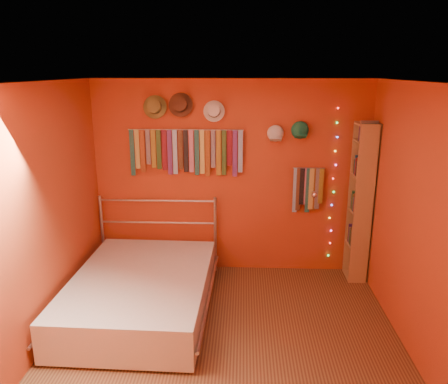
# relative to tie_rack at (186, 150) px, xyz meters

# --- Properties ---
(ground) EXTENTS (3.50, 3.50, 0.00)m
(ground) POSITION_rel_tie_rack_xyz_m (0.56, -1.68, -1.62)
(ground) COLOR #502C1B
(ground) RESTS_ON ground
(back_wall) EXTENTS (3.50, 0.02, 2.50)m
(back_wall) POSITION_rel_tie_rack_xyz_m (0.56, 0.07, -0.37)
(back_wall) COLOR #A42D1A
(back_wall) RESTS_ON ground
(right_wall) EXTENTS (0.02, 3.50, 2.50)m
(right_wall) POSITION_rel_tie_rack_xyz_m (2.31, -1.68, -0.37)
(right_wall) COLOR #A42D1A
(right_wall) RESTS_ON ground
(left_wall) EXTENTS (0.02, 3.50, 2.50)m
(left_wall) POSITION_rel_tie_rack_xyz_m (-1.19, -1.68, -0.37)
(left_wall) COLOR #A42D1A
(left_wall) RESTS_ON ground
(ceiling) EXTENTS (3.50, 3.50, 0.02)m
(ceiling) POSITION_rel_tie_rack_xyz_m (0.56, -1.68, 0.88)
(ceiling) COLOR white
(ceiling) RESTS_ON back_wall
(tie_rack) EXTENTS (1.45, 0.03, 0.60)m
(tie_rack) POSITION_rel_tie_rack_xyz_m (0.00, 0.00, 0.00)
(tie_rack) COLOR #B4B4B9
(tie_rack) RESTS_ON back_wall
(small_tie_rack) EXTENTS (0.40, 0.03, 0.59)m
(small_tie_rack) POSITION_rel_tie_rack_xyz_m (1.54, 0.00, -0.47)
(small_tie_rack) COLOR #B4B4B9
(small_tie_rack) RESTS_ON back_wall
(fedora_olive) EXTENTS (0.29, 0.16, 0.29)m
(fedora_olive) POSITION_rel_tie_rack_xyz_m (-0.38, -0.03, 0.54)
(fedora_olive) COLOR olive
(fedora_olive) RESTS_ON back_wall
(fedora_brown) EXTENTS (0.30, 0.16, 0.29)m
(fedora_brown) POSITION_rel_tie_rack_xyz_m (-0.06, -0.03, 0.57)
(fedora_brown) COLOR #4F2C1C
(fedora_brown) RESTS_ON back_wall
(fedora_white) EXTENTS (0.26, 0.14, 0.26)m
(fedora_white) POSITION_rel_tie_rack_xyz_m (0.35, -0.03, 0.49)
(fedora_white) COLOR silver
(fedora_white) RESTS_ON back_wall
(cap_white) EXTENTS (0.19, 0.24, 0.19)m
(cap_white) POSITION_rel_tie_rack_xyz_m (1.11, 0.01, 0.21)
(cap_white) COLOR white
(cap_white) RESTS_ON back_wall
(cap_green) EXTENTS (0.20, 0.25, 0.20)m
(cap_green) POSITION_rel_tie_rack_xyz_m (1.41, 0.01, 0.26)
(cap_green) COLOR #197350
(cap_green) RESTS_ON back_wall
(fairy_lights) EXTENTS (0.06, 0.02, 1.96)m
(fairy_lights) POSITION_rel_tie_rack_xyz_m (1.86, 0.03, -0.44)
(fairy_lights) COLOR #FF3333
(fairy_lights) RESTS_ON back_wall
(reading_lamp) EXTENTS (0.07, 0.30, 0.09)m
(reading_lamp) POSITION_rel_tie_rack_xyz_m (1.60, -0.17, -0.51)
(reading_lamp) COLOR #B4B4B9
(reading_lamp) RESTS_ON back_wall
(bookshelf) EXTENTS (0.25, 0.34, 2.00)m
(bookshelf) POSITION_rel_tie_rack_xyz_m (2.22, -0.15, -0.61)
(bookshelf) COLOR #AB764D
(bookshelf) RESTS_ON ground
(bed) EXTENTS (1.59, 2.13, 1.02)m
(bed) POSITION_rel_tie_rack_xyz_m (-0.39, -1.10, -1.39)
(bed) COLOR #B4B4B9
(bed) RESTS_ON ground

